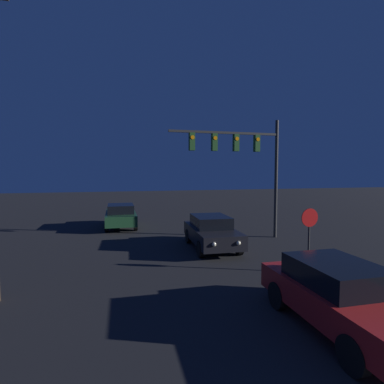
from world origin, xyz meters
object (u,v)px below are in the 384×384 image
car_near (341,295)px  car_far (121,215)px  car_mid (211,231)px  stop_sign (309,228)px  traffic_signal_mast (244,155)px

car_near → car_far: 15.23m
car_near → car_far: size_ratio=1.01×
car_mid → car_far: 7.81m
car_mid → stop_sign: 4.91m
car_near → stop_sign: 4.12m
car_mid → traffic_signal_mast: size_ratio=0.70×
car_mid → traffic_signal_mast: traffic_signal_mast is taller
car_mid → car_far: (-4.07, 6.66, 0.00)m
car_far → traffic_signal_mast: traffic_signal_mast is taller
car_far → traffic_signal_mast: 9.11m
car_far → car_mid: bearing=-57.9°
car_near → traffic_signal_mast: (1.82, 9.27, 3.78)m
car_far → stop_sign: size_ratio=1.90×
car_mid → stop_sign: bearing=121.4°
car_near → car_mid: bearing=-84.7°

